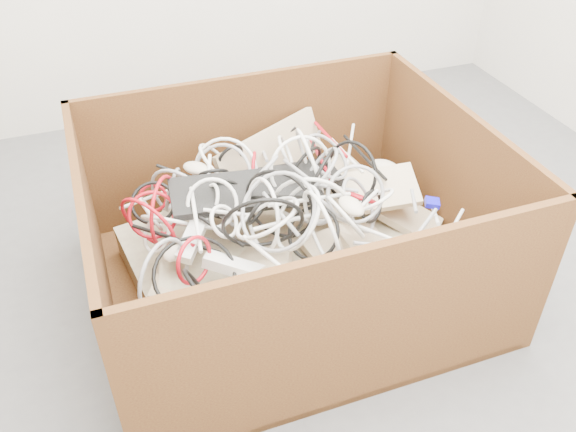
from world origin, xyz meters
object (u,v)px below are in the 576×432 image
object	(u,v)px
power_strip_left	(199,224)
power_strip_right	(246,270)
cardboard_box	(285,256)
vga_plug	(432,203)

from	to	relation	value
power_strip_left	power_strip_right	bearing A→B (deg)	-121.24
cardboard_box	power_strip_left	bearing A→B (deg)	-177.98
power_strip_right	cardboard_box	bearing A→B (deg)	80.55
cardboard_box	vga_plug	world-z (taller)	cardboard_box
power_strip_right	vga_plug	world-z (taller)	vga_plug
cardboard_box	power_strip_right	distance (m)	0.34
cardboard_box	power_strip_right	world-z (taller)	cardboard_box
vga_plug	cardboard_box	bearing A→B (deg)	-174.83
power_strip_left	vga_plug	world-z (taller)	power_strip_left
power_strip_left	power_strip_right	world-z (taller)	power_strip_left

